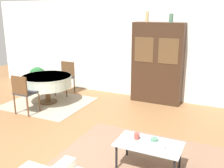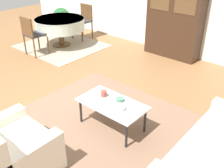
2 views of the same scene
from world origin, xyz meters
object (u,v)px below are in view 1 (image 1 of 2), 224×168
(dining_chair_far, at_px, (66,75))
(cup, at_px, (137,136))
(dining_chair_near, at_px, (24,91))
(bowl_small, at_px, (154,139))
(coffee_table, at_px, (149,146))
(vase_tall, at_px, (147,17))
(vase_short, at_px, (171,18))
(potted_plant, at_px, (37,76))
(display_cabinet, at_px, (157,63))
(bowl, at_px, (160,146))
(dining_table, at_px, (47,81))

(dining_chair_far, distance_m, cup, 4.09)
(dining_chair_near, distance_m, bowl_small, 3.52)
(coffee_table, height_order, vase_tall, vase_tall)
(vase_tall, bearing_deg, bowl_small, -69.19)
(vase_short, distance_m, potted_plant, 4.49)
(cup, height_order, bowl_small, cup)
(display_cabinet, bearing_deg, vase_short, 0.18)
(bowl, bearing_deg, bowl_small, 126.13)
(dining_table, height_order, potted_plant, dining_table)
(display_cabinet, relative_size, cup, 22.36)
(dining_chair_far, bearing_deg, display_cabinet, -170.05)
(vase_tall, xyz_separation_m, potted_plant, (-3.46, -0.31, -1.86))
(display_cabinet, relative_size, bowl_small, 17.59)
(dining_table, relative_size, vase_short, 6.05)
(vase_tall, bearing_deg, dining_chair_far, -168.62)
(dining_chair_far, distance_m, bowl_small, 4.27)
(dining_table, relative_size, dining_chair_near, 1.37)
(bowl, distance_m, vase_tall, 3.87)
(display_cabinet, xyz_separation_m, cup, (0.54, -3.06, -0.58))
(coffee_table, relative_size, cup, 10.69)
(bowl_small, height_order, vase_tall, vase_tall)
(coffee_table, height_order, dining_chair_far, dining_chair_far)
(dining_table, height_order, bowl, dining_table)
(dining_chair_far, relative_size, bowl_small, 7.84)
(display_cabinet, distance_m, bowl_small, 3.17)
(display_cabinet, height_order, vase_short, vase_short)
(cup, bearing_deg, coffee_table, -16.89)
(dining_table, relative_size, cup, 13.70)
(bowl, bearing_deg, vase_tall, 111.79)
(display_cabinet, relative_size, dining_table, 1.63)
(bowl, distance_m, potted_plant, 5.54)
(vase_tall, distance_m, vase_short, 0.62)
(coffee_table, xyz_separation_m, display_cabinet, (-0.76, 3.13, 0.67))
(bowl_small, height_order, potted_plant, potted_plant)
(dining_table, bearing_deg, display_cabinet, 26.85)
(dining_chair_near, bearing_deg, vase_short, 37.00)
(dining_chair_near, bearing_deg, dining_table, 90.00)
(dining_table, xyz_separation_m, dining_chair_near, (0.00, -0.86, -0.03))
(coffee_table, distance_m, cup, 0.25)
(dining_table, xyz_separation_m, bowl_small, (3.42, -1.69, -0.14))
(dining_table, distance_m, bowl, 4.01)
(coffee_table, distance_m, bowl, 0.20)
(dining_chair_near, height_order, bowl_small, dining_chair_near)
(coffee_table, bearing_deg, cup, 163.11)
(cup, relative_size, vase_tall, 0.35)
(cup, bearing_deg, dining_chair_far, 140.35)
(dining_chair_far, bearing_deg, vase_tall, -168.62)
(dining_table, relative_size, dining_chair_far, 1.37)
(dining_chair_near, bearing_deg, display_cabinet, 39.93)
(coffee_table, xyz_separation_m, vase_tall, (-1.09, 3.13, 1.86))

